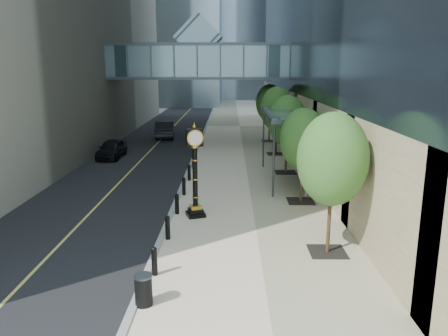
{
  "coord_description": "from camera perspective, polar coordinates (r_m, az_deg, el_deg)",
  "views": [
    {
      "loc": [
        -0.15,
        -12.65,
        6.96
      ],
      "look_at": [
        -0.4,
        4.9,
        2.92
      ],
      "focal_mm": 35.0,
      "sensor_mm": 36.0,
      "label": 1
    }
  ],
  "objects": [
    {
      "name": "ground",
      "position": [
        14.44,
        1.35,
        -15.85
      ],
      "size": [
        320.0,
        320.0,
        0.0
      ],
      "primitive_type": "plane",
      "color": "gray",
      "rests_on": "ground"
    },
    {
      "name": "car_near",
      "position": [
        35.47,
        -14.45,
        2.46
      ],
      "size": [
        1.8,
        4.26,
        1.44
      ],
      "primitive_type": "imported",
      "rotation": [
        0.0,
        0.0,
        -0.03
      ],
      "color": "black",
      "rests_on": "road"
    },
    {
      "name": "curb",
      "position": [
        53.18,
        -2.29,
        5.48
      ],
      "size": [
        0.25,
        180.0,
        0.07
      ],
      "primitive_type": "cube",
      "color": "gray",
      "rests_on": "ground"
    },
    {
      "name": "street_clock",
      "position": [
        20.41,
        -3.8,
        -1.25
      ],
      "size": [
        1.04,
        1.04,
        4.37
      ],
      "rotation": [
        0.0,
        0.0,
        0.33
      ],
      "color": "black",
      "rests_on": "sidewalk"
    },
    {
      "name": "sidewalk",
      "position": [
        53.12,
        2.04,
        5.47
      ],
      "size": [
        8.0,
        180.0,
        0.06
      ],
      "primitive_type": "cube",
      "color": "beige",
      "rests_on": "ground"
    },
    {
      "name": "road",
      "position": [
        53.55,
        -6.58,
        5.43
      ],
      "size": [
        8.0,
        180.0,
        0.02
      ],
      "primitive_type": "cube",
      "color": "black",
      "rests_on": "ground"
    },
    {
      "name": "trash_bin",
      "position": [
        13.63,
        -10.47,
        -15.5
      ],
      "size": [
        0.56,
        0.56,
        0.9
      ],
      "primitive_type": "cylinder",
      "rotation": [
        0.0,
        0.0,
        -0.08
      ],
      "color": "black",
      "rests_on": "sidewalk"
    },
    {
      "name": "skywalk",
      "position": [
        40.76,
        -3.31,
        14.01
      ],
      "size": [
        17.0,
        4.2,
        5.8
      ],
      "color": "#45676F",
      "rests_on": "ground"
    },
    {
      "name": "bollard_row",
      "position": [
        22.73,
        -5.68,
        -3.57
      ],
      "size": [
        0.2,
        16.2,
        0.9
      ],
      "color": "black",
      "rests_on": "sidewalk"
    },
    {
      "name": "pedestrian",
      "position": [
        24.38,
        10.94,
        -1.67
      ],
      "size": [
        0.71,
        0.59,
        1.67
      ],
      "primitive_type": "imported",
      "rotation": [
        0.0,
        0.0,
        3.51
      ],
      "color": "#BAB7AB",
      "rests_on": "sidewalk"
    },
    {
      "name": "street_trees",
      "position": [
        29.49,
        8.15,
        6.35
      ],
      "size": [
        2.65,
        28.62,
        5.46
      ],
      "color": "black",
      "rests_on": "sidewalk"
    },
    {
      "name": "car_far",
      "position": [
        44.77,
        -7.74,
        5.04
      ],
      "size": [
        2.37,
        5.35,
        1.71
      ],
      "primitive_type": "imported",
      "rotation": [
        0.0,
        0.0,
        3.25
      ],
      "color": "black",
      "rests_on": "road"
    },
    {
      "name": "entrance_canopy",
      "position": [
        27.04,
        8.57,
        6.96
      ],
      "size": [
        3.0,
        8.0,
        4.38
      ],
      "color": "#383F44",
      "rests_on": "ground"
    }
  ]
}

